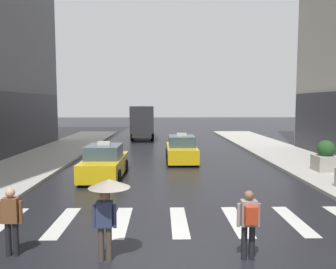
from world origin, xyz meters
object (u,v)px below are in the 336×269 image
pedestrian_plain_coat (11,218)px  planter_mid_block (326,157)px  pedestrian_with_umbrella (108,197)px  pedestrian_with_backpack (249,220)px  taxi_second (181,150)px  box_truck (142,121)px  taxi_lead (105,163)px

pedestrian_plain_coat → planter_mid_block: 15.26m
pedestrian_with_umbrella → pedestrian_with_backpack: size_ratio=1.18×
taxi_second → box_truck: box_truck is taller
pedestrian_plain_coat → pedestrian_with_backpack: bearing=-3.6°
pedestrian_plain_coat → taxi_lead: bearing=84.7°
taxi_second → box_truck: (-3.16, 13.29, 1.13)m
taxi_lead → pedestrian_plain_coat: size_ratio=2.77×
taxi_lead → pedestrian_with_umbrella: 9.14m
pedestrian_with_umbrella → pedestrian_with_backpack: (3.26, -0.03, -0.54)m
taxi_lead → pedestrian_with_backpack: bearing=-61.9°
taxi_lead → taxi_second: same height
pedestrian_with_backpack → planter_mid_block: 11.62m
box_truck → pedestrian_with_umbrella: bearing=-88.6°
taxi_lead → pedestrian_with_backpack: size_ratio=2.77×
pedestrian_with_umbrella → pedestrian_plain_coat: pedestrian_with_umbrella is taller
pedestrian_with_backpack → planter_mid_block: bearing=56.0°
taxi_lead → pedestrian_with_backpack: 10.21m
pedestrian_with_umbrella → pedestrian_plain_coat: bearing=172.1°
taxi_second → pedestrian_with_backpack: 13.58m
taxi_second → pedestrian_with_umbrella: (-2.52, -13.53, 0.79)m
pedestrian_with_umbrella → box_truck: bearing=91.4°
taxi_second → pedestrian_with_backpack: (0.74, -13.56, 0.25)m
taxi_lead → planter_mid_block: 11.34m
pedestrian_with_backpack → taxi_second: bearing=93.1°
box_truck → pedestrian_with_umbrella: size_ratio=3.92×
taxi_second → box_truck: 13.71m
taxi_lead → pedestrian_with_backpack: (4.82, -9.00, 0.25)m
box_truck → pedestrian_with_backpack: size_ratio=4.61×
taxi_lead → taxi_second: size_ratio=1.01×
taxi_lead → planter_mid_block: taxi_lead is taller
box_truck → pedestrian_plain_coat: 26.57m
taxi_second → planter_mid_block: bearing=-28.5°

